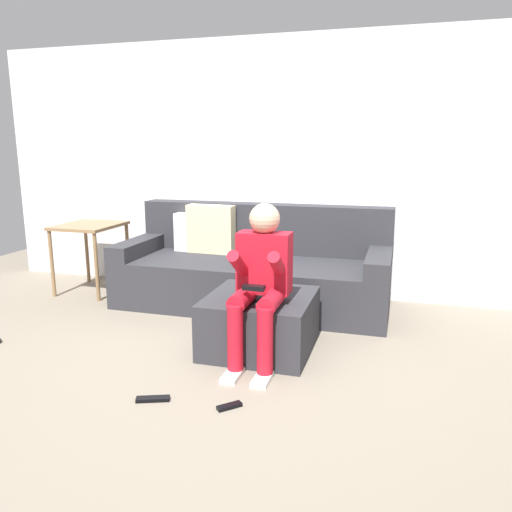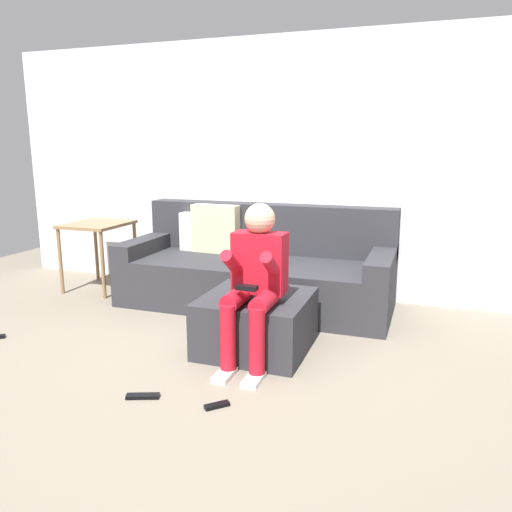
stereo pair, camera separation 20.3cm
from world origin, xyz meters
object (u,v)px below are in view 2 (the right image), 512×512
at_px(ottoman, 256,322).
at_px(person_seated, 255,276).
at_px(couch_sectional, 257,269).
at_px(side_table, 98,233).
at_px(remote_by_storage_bin, 143,396).
at_px(remote_near_ottoman, 217,405).

bearing_deg(ottoman, person_seated, -74.11).
bearing_deg(couch_sectional, side_table, -177.00).
bearing_deg(remote_by_storage_bin, couch_sectional, 68.23).
bearing_deg(remote_near_ottoman, remote_by_storage_bin, 141.08).
bearing_deg(ottoman, couch_sectional, 109.09).
distance_m(person_seated, remote_near_ottoman, 0.89).
xyz_separation_m(remote_near_ottoman, remote_by_storage_bin, (-0.45, -0.05, 0.00)).
height_order(remote_near_ottoman, remote_by_storage_bin, same).
relative_size(couch_sectional, remote_near_ottoman, 16.89).
bearing_deg(remote_by_storage_bin, side_table, 110.42).
relative_size(ottoman, person_seated, 0.69).
height_order(person_seated, remote_near_ottoman, person_seated).
distance_m(couch_sectional, remote_near_ottoman, 1.97).
height_order(couch_sectional, person_seated, person_seated).
distance_m(ottoman, side_table, 2.27).
height_order(side_table, remote_by_storage_bin, side_table).
xyz_separation_m(couch_sectional, remote_near_ottoman, (0.42, -1.90, -0.31)).
bearing_deg(remote_by_storage_bin, person_seated, 37.12).
bearing_deg(ottoman, remote_near_ottoman, -85.80).
bearing_deg(side_table, remote_by_storage_bin, -48.60).
relative_size(ottoman, remote_near_ottoman, 5.14).
bearing_deg(remote_near_ottoman, side_table, 94.38).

